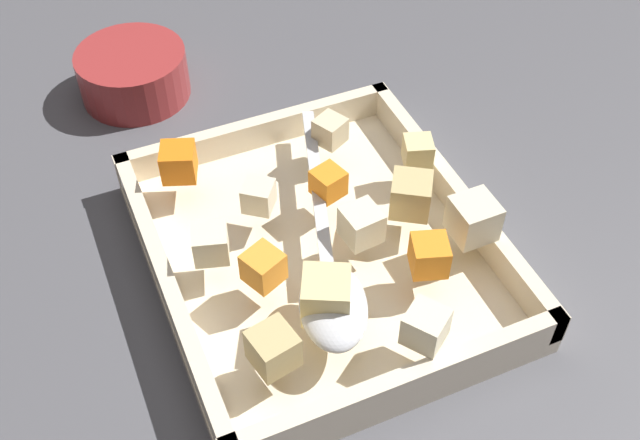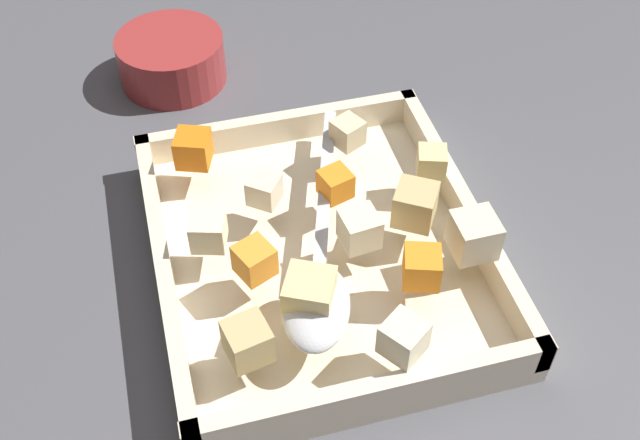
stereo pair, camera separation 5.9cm
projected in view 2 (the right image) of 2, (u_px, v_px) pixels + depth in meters
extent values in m
plane|color=#4C4C51|center=(316.00, 256.00, 0.64)|extent=(4.00, 4.00, 0.00)
cube|color=beige|center=(320.00, 257.00, 0.62)|extent=(0.30, 0.26, 0.01)
cube|color=beige|center=(465.00, 211.00, 0.63)|extent=(0.30, 0.01, 0.03)
cube|color=beige|center=(164.00, 272.00, 0.59)|extent=(0.30, 0.01, 0.03)
cube|color=beige|center=(375.00, 394.00, 0.52)|extent=(0.01, 0.26, 0.03)
cube|color=beige|center=(280.00, 127.00, 0.70)|extent=(0.01, 0.26, 0.03)
cube|color=orange|center=(422.00, 267.00, 0.56)|extent=(0.03, 0.03, 0.03)
cube|color=orange|center=(335.00, 184.00, 0.62)|extent=(0.03, 0.03, 0.02)
cube|color=orange|center=(193.00, 149.00, 0.64)|extent=(0.04, 0.04, 0.03)
cube|color=orange|center=(255.00, 260.00, 0.56)|extent=(0.03, 0.03, 0.03)
cube|color=beige|center=(404.00, 338.00, 0.51)|extent=(0.04, 0.04, 0.03)
cube|color=#E0CC89|center=(432.00, 162.00, 0.63)|extent=(0.03, 0.03, 0.02)
cube|color=#E0CC89|center=(310.00, 295.00, 0.53)|extent=(0.04, 0.04, 0.03)
cube|color=beige|center=(360.00, 229.00, 0.58)|extent=(0.03, 0.03, 0.03)
cube|color=tan|center=(248.00, 341.00, 0.51)|extent=(0.03, 0.03, 0.03)
cube|color=beige|center=(208.00, 230.00, 0.58)|extent=(0.03, 0.03, 0.03)
cube|color=beige|center=(348.00, 132.00, 0.66)|extent=(0.03, 0.03, 0.02)
cube|color=tan|center=(415.00, 205.00, 0.60)|extent=(0.04, 0.04, 0.03)
cube|color=beige|center=(474.00, 235.00, 0.57)|extent=(0.03, 0.03, 0.03)
cube|color=beige|center=(264.00, 190.00, 0.61)|extent=(0.03, 0.03, 0.02)
ellipsoid|color=silver|center=(316.00, 306.00, 0.54)|extent=(0.09, 0.07, 0.02)
cube|color=silver|center=(325.00, 184.00, 0.63)|extent=(0.17, 0.07, 0.01)
cylinder|color=maroon|center=(172.00, 59.00, 0.78)|extent=(0.11, 0.11, 0.05)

